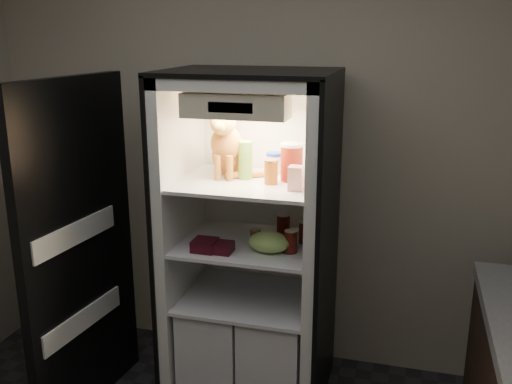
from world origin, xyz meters
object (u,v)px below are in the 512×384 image
tabby_cat (229,148)px  soda_can_c (291,242)px  parmesan_shaker (245,160)px  salsa_jar (271,172)px  soda_can_b (305,232)px  pepper_jar (292,162)px  cream_carton (296,178)px  mayo_tub (274,163)px  soda_can_a (283,226)px  grape_bag (269,242)px  berry_box_right (222,248)px  berry_box_left (205,245)px  condiment_jar (255,235)px  refrigerator (252,262)px

tabby_cat → soda_can_c: 0.62m
parmesan_shaker → salsa_jar: (0.16, -0.07, -0.04)m
soda_can_b → salsa_jar: bearing=-151.9°
pepper_jar → cream_carton: (0.06, -0.18, -0.04)m
pepper_jar → mayo_tub: bearing=136.4°
mayo_tub → soda_can_a: bearing=-42.4°
cream_carton → pepper_jar: bearing=108.9°
pepper_jar → cream_carton: pepper_jar is taller
parmesan_shaker → soda_can_c: (0.29, -0.14, -0.39)m
pepper_jar → grape_bag: pepper_jar is taller
grape_bag → berry_box_right: bearing=-162.8°
mayo_tub → grape_bag: mayo_tub is taller
berry_box_left → berry_box_right: bearing=0.4°
condiment_jar → cream_carton: bearing=-26.0°
pepper_jar → berry_box_left: pepper_jar is taller
salsa_jar → cream_carton: 0.18m
soda_can_c → grape_bag: bearing=-169.4°
soda_can_b → berry_box_left: soda_can_b is taller
mayo_tub → berry_box_left: (-0.28, -0.37, -0.38)m
parmesan_shaker → soda_can_b: size_ratio=1.66×
pepper_jar → condiment_jar: bearing=-162.3°
soda_can_a → soda_can_c: (0.09, -0.21, -0.01)m
soda_can_c → soda_can_b: bearing=74.0°
berry_box_right → parmesan_shaker: bearing=75.3°
mayo_tub → pepper_jar: 0.18m
salsa_jar → berry_box_right: 0.47m
condiment_jar → berry_box_right: condiment_jar is taller
tabby_cat → mayo_tub: bearing=17.6°
parmesan_shaker → cream_carton: parmesan_shaker is taller
cream_carton → grape_bag: 0.38m
mayo_tub → berry_box_left: size_ratio=0.99×
parmesan_shaker → pepper_jar: parmesan_shaker is taller
tabby_cat → refrigerator: bearing=-15.5°
tabby_cat → soda_can_c: tabby_cat is taller
condiment_jar → grape_bag: (0.11, -0.12, 0.01)m
pepper_jar → soda_can_a: (-0.05, 0.05, -0.38)m
mayo_tub → berry_box_left: bearing=-127.3°
berry_box_left → grape_bag: bearing=12.4°
berry_box_left → berry_box_right: size_ratio=1.15×
condiment_jar → pepper_jar: bearing=17.7°
soda_can_b → grape_bag: bearing=-131.0°
grape_bag → pepper_jar: bearing=66.9°
refrigerator → salsa_jar: (0.13, -0.09, 0.56)m
pepper_jar → berry_box_left: (-0.41, -0.25, -0.42)m
salsa_jar → condiment_jar: 0.39m
refrigerator → tabby_cat: size_ratio=4.47×
tabby_cat → mayo_tub: 0.27m
refrigerator → salsa_jar: refrigerator is taller
soda_can_a → soda_can_c: size_ratio=1.11×
soda_can_c → berry_box_left: size_ratio=0.99×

